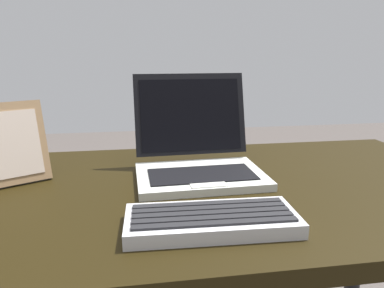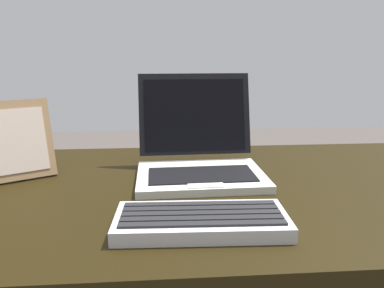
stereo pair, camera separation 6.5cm
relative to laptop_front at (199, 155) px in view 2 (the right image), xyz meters
name	(u,v)px [view 2 (the right image)]	position (x,y,z in m)	size (l,w,h in m)	color
desk	(218,220)	(0.04, -0.08, -0.14)	(1.32, 0.71, 0.74)	black
laptop_front	(199,155)	(0.00, 0.00, 0.00)	(0.32, 0.29, 0.25)	beige
external_keyboard	(201,221)	(-0.02, -0.29, -0.04)	(0.31, 0.14, 0.03)	#B3B3B7
photo_frame	(18,141)	(-0.44, 0.01, 0.04)	(0.17, 0.13, 0.19)	#8E6C49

